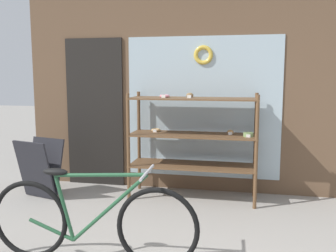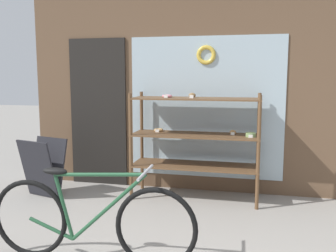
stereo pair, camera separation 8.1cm
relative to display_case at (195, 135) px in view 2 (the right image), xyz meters
The scene contains 4 objects.
storefront_facade 1.09m from the display_case, 111.78° to the left, with size 4.63×0.13×3.78m.
display_case is the anchor object (origin of this frame).
bicycle 2.01m from the display_case, 107.88° to the right, with size 1.82×0.46×0.83m.
sandwich_board 2.03m from the display_case, 168.56° to the right, with size 0.61×0.50×0.76m.
Camera 2 is at (0.85, -2.35, 1.59)m, focal length 40.00 mm.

